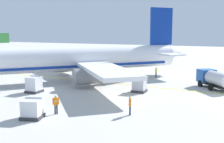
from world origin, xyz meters
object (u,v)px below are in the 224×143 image
Objects in this scene: airliner_foreground at (75,59)px; crew_marshaller at (156,72)px; crew_loader_left at (130,104)px; cargo_container_mid at (32,109)px; service_truck_baggage at (214,78)px; cargo_container_far at (139,85)px; cargo_container_near at (34,85)px; crew_loader_right at (56,103)px.

crew_marshaller is (8.98, -10.35, -2.39)m from airliner_foreground.
airliner_foreground is 20.04m from crew_loader_left.
cargo_container_mid is at bearing 174.95° from crew_marshaller.
service_truck_baggage is 2.89× the size of cargo_container_far.
crew_marshaller is (26.64, -2.35, 0.14)m from cargo_container_mid.
cargo_container_near is at bearing 152.04° from crew_marshaller.
airliner_foreground is at bearing 29.93° from crew_loader_right.
crew_loader_left is (-3.11, -14.82, 0.01)m from cargo_container_near.
cargo_container_mid is 8.83m from crew_loader_left.
service_truck_baggage is 3.30× the size of crew_loader_left.
service_truck_baggage is 10.61m from cargo_container_far.
crew_marshaller is (18.58, -9.86, -0.00)m from cargo_container_near.
crew_marshaller is (5.25, 10.02, -0.39)m from service_truck_baggage.
crew_loader_right is (-2.97, 6.28, 0.05)m from crew_loader_left.
cargo_container_mid is at bearing -155.65° from airliner_foreground.
crew_loader_left is (-12.71, -15.30, -2.38)m from airliner_foreground.
service_truck_baggage is 3.33× the size of crew_marshaller.
crew_loader_right is at bearing 115.28° from crew_loader_left.
cargo_container_far is (-3.11, -12.26, -2.46)m from airliner_foreground.
airliner_foreground reaches higher than service_truck_baggage.
cargo_container_mid is (-21.39, 12.37, -0.53)m from service_truck_baggage.
cargo_container_near reaches higher than crew_marshaller.
service_truck_baggage is at bearing -30.30° from crew_loader_right.
cargo_container_mid is (-17.66, -7.99, -2.53)m from airliner_foreground.
cargo_container_far reaches higher than crew_marshaller.
cargo_container_near is at bearing -177.11° from airliner_foreground.
crew_loader_right is at bearing 165.57° from cargo_container_far.
cargo_container_far is 10.08m from crew_loader_left.
crew_loader_right is at bearing -150.07° from airliner_foreground.
service_truck_baggage is 17.20m from crew_loader_left.
airliner_foreground is at bearing 24.35° from cargo_container_mid.
service_truck_baggage is at bearing -56.16° from cargo_container_near.
cargo_container_near reaches higher than crew_loader_right.
crew_loader_left is (-16.44, 5.06, -0.38)m from service_truck_baggage.
cargo_container_near is 21.04m from crew_marshaller.
crew_marshaller is 24.69m from crew_loader_right.
crew_loader_left is (-21.69, -4.96, 0.01)m from crew_marshaller.
crew_loader_right is (-6.07, -8.54, 0.06)m from cargo_container_near.
airliner_foreground is at bearing 100.37° from service_truck_baggage.
crew_marshaller is 0.95× the size of crew_loader_right.
cargo_container_mid is 1.17× the size of cargo_container_far.
cargo_container_near is 13.45m from cargo_container_far.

